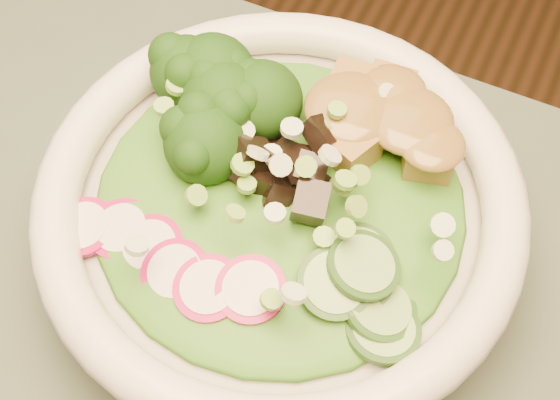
% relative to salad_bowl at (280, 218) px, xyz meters
% --- Properties ---
extents(salad_bowl, '(0.30, 0.30, 0.08)m').
position_rel_salad_bowl_xyz_m(salad_bowl, '(0.00, 0.00, 0.00)').
color(salad_bowl, silver).
rests_on(salad_bowl, dining_table).
extents(lettuce_bed, '(0.22, 0.22, 0.03)m').
position_rel_salad_bowl_xyz_m(lettuce_bed, '(0.00, -0.00, 0.02)').
color(lettuce_bed, '#236114').
rests_on(lettuce_bed, salad_bowl).
extents(broccoli_florets, '(0.11, 0.11, 0.05)m').
position_rel_salad_bowl_xyz_m(broccoli_florets, '(-0.06, 0.03, 0.04)').
color(broccoli_florets, black).
rests_on(broccoli_florets, salad_bowl).
extents(radish_slices, '(0.13, 0.09, 0.02)m').
position_rel_salad_bowl_xyz_m(radish_slices, '(-0.03, -0.07, 0.03)').
color(radish_slices, '#A90D4D').
rests_on(radish_slices, salad_bowl).
extents(cucumber_slices, '(0.10, 0.10, 0.04)m').
position_rel_salad_bowl_xyz_m(cucumber_slices, '(0.06, -0.03, 0.04)').
color(cucumber_slices, '#9BC86F').
rests_on(cucumber_slices, salad_bowl).
extents(mushroom_heap, '(0.10, 0.10, 0.04)m').
position_rel_salad_bowl_xyz_m(mushroom_heap, '(0.01, 0.01, 0.04)').
color(mushroom_heap, black).
rests_on(mushroom_heap, salad_bowl).
extents(tofu_cubes, '(0.12, 0.10, 0.04)m').
position_rel_salad_bowl_xyz_m(tofu_cubes, '(0.03, 0.06, 0.04)').
color(tofu_cubes, olive).
rests_on(tofu_cubes, salad_bowl).
extents(peanut_sauce, '(0.08, 0.06, 0.02)m').
position_rel_salad_bowl_xyz_m(peanut_sauce, '(0.03, 0.06, 0.05)').
color(peanut_sauce, brown).
rests_on(peanut_sauce, tofu_cubes).
extents(scallion_garnish, '(0.21, 0.21, 0.03)m').
position_rel_salad_bowl_xyz_m(scallion_garnish, '(0.00, -0.00, 0.05)').
color(scallion_garnish, '#76AC3C').
rests_on(scallion_garnish, salad_bowl).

